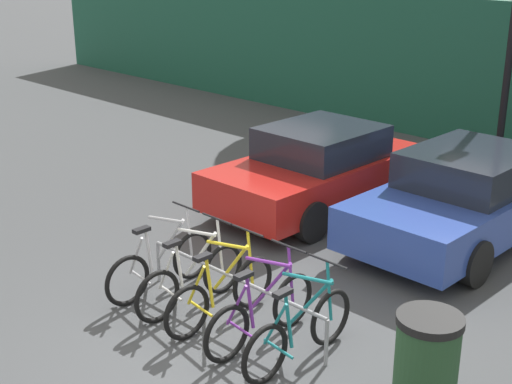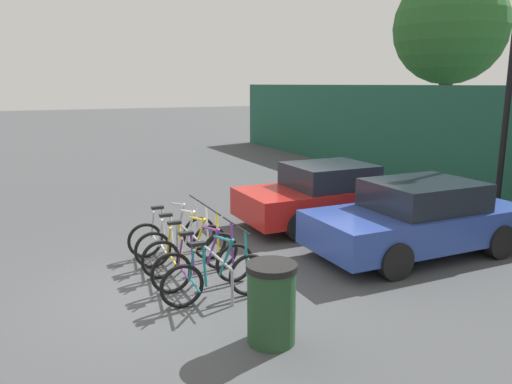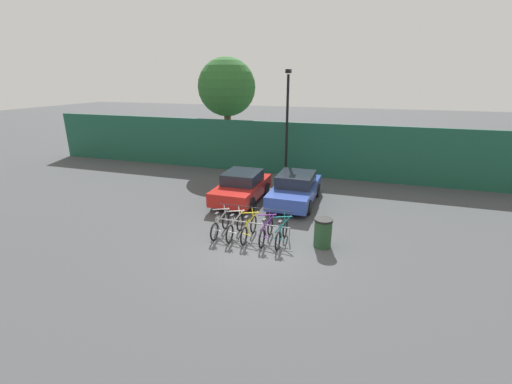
{
  "view_description": "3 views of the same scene",
  "coord_description": "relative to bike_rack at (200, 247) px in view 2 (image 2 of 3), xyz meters",
  "views": [
    {
      "loc": [
        4.86,
        -4.51,
        4.3
      ],
      "look_at": [
        -2.07,
        2.54,
        0.78
      ],
      "focal_mm": 50.0,
      "sensor_mm": 36.0,
      "label": 1
    },
    {
      "loc": [
        7.06,
        -1.85,
        3.17
      ],
      "look_at": [
        -1.3,
        2.03,
        1.16
      ],
      "focal_mm": 35.0,
      "sensor_mm": 36.0,
      "label": 2
    },
    {
      "loc": [
        3.1,
        -10.14,
        5.57
      ],
      "look_at": [
        -1.04,
        2.5,
        1.12
      ],
      "focal_mm": 24.0,
      "sensor_mm": 36.0,
      "label": 3
    }
  ],
  "objects": [
    {
      "name": "ground_plane",
      "position": [
        0.62,
        -0.68,
        -0.47
      ],
      "size": [
        120.0,
        120.0,
        0.0
      ],
      "primitive_type": "plane",
      "color": "#424447"
    },
    {
      "name": "bike_rack",
      "position": [
        0.0,
        0.0,
        0.0
      ],
      "size": [
        2.89,
        0.04,
        0.57
      ],
      "color": "gray",
      "rests_on": "ground"
    },
    {
      "name": "bicycle_silver",
      "position": [
        -1.17,
        -0.15,
        -0.1
      ],
      "size": [
        0.68,
        1.71,
        1.05
      ],
      "rotation": [
        0.0,
        0.0,
        0.01
      ],
      "color": "black",
      "rests_on": "ground"
    },
    {
      "name": "bicycle_white",
      "position": [
        -0.58,
        -0.15,
        -0.1
      ],
      "size": [
        0.68,
        1.71,
        1.05
      ],
      "rotation": [
        0.0,
        0.0,
        0.06
      ],
      "color": "black",
      "rests_on": "ground"
    },
    {
      "name": "bicycle_yellow",
      "position": [
        -0.05,
        -0.15,
        -0.1
      ],
      "size": [
        0.68,
        1.71,
        1.05
      ],
      "rotation": [
        0.0,
        0.0,
        0.01
      ],
      "color": "black",
      "rests_on": "ground"
    },
    {
      "name": "bicycle_purple",
      "position": [
        0.61,
        -0.15,
        -0.1
      ],
      "size": [
        0.68,
        1.71,
        1.05
      ],
      "rotation": [
        0.0,
        0.0,
        0.05
      ],
      "color": "black",
      "rests_on": "ground"
    },
    {
      "name": "bicycle_teal",
      "position": [
        1.17,
        -0.15,
        -0.1
      ],
      "size": [
        0.68,
        1.71,
        1.05
      ],
      "rotation": [
        0.0,
        0.0,
        -0.03
      ],
      "color": "black",
      "rests_on": "ground"
    },
    {
      "name": "car_red",
      "position": [
        -1.69,
        3.58,
        0.22
      ],
      "size": [
        1.91,
        3.92,
        1.4
      ],
      "color": "red",
      "rests_on": "ground"
    },
    {
      "name": "car_blue",
      "position": [
        0.76,
        4.05,
        0.22
      ],
      "size": [
        1.91,
        4.21,
        1.4
      ],
      "color": "#2D479E",
      "rests_on": "ground"
    },
    {
      "name": "lamp_post",
      "position": [
        -0.59,
        7.83,
        2.88
      ],
      "size": [
        0.24,
        0.44,
        5.99
      ],
      "color": "black",
      "rests_on": "ground"
    },
    {
      "name": "trash_bin",
      "position": [
        2.58,
        0.05,
        0.05
      ],
      "size": [
        0.63,
        0.63,
        1.03
      ],
      "color": "#234728",
      "rests_on": "ground"
    },
    {
      "name": "tree_behind_hoarding",
      "position": [
        -5.31,
        10.62,
        4.48
      ],
      "size": [
        3.73,
        3.73,
        6.86
      ],
      "color": "brown",
      "rests_on": "ground"
    }
  ]
}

